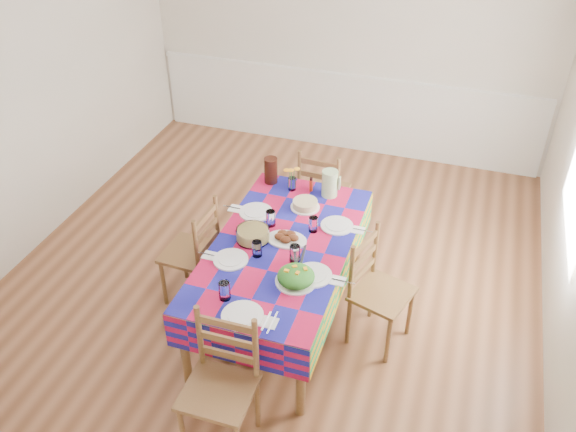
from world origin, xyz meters
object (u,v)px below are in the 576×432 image
object	(u,v)px
green_pitcher	(330,183)
chair_right	(377,291)
chair_far	(322,193)
chair_near	(221,386)
chair_left	(194,253)
dining_table	(282,253)
tea_pitcher	(271,170)
meat_platter	(287,238)

from	to	relation	value
green_pitcher	chair_right	world-z (taller)	green_pitcher
chair_far	chair_right	bearing A→B (deg)	126.11
chair_far	chair_right	distance (m)	1.38
green_pitcher	chair_near	xyz separation A→B (m)	(-0.16, -1.94, -0.36)
chair_far	chair_right	world-z (taller)	chair_far
chair_near	chair_left	world-z (taller)	chair_near
chair_left	green_pitcher	bearing A→B (deg)	132.81
green_pitcher	chair_left	bearing A→B (deg)	-139.67
dining_table	tea_pitcher	size ratio (longest dim) A/B	8.12
tea_pitcher	chair_right	world-z (taller)	tea_pitcher
meat_platter	chair_far	size ratio (longest dim) A/B	0.33
chair_left	chair_right	distance (m)	1.49
chair_far	chair_right	xyz separation A→B (m)	(0.75, -1.16, -0.00)
chair_near	chair_right	xyz separation A→B (m)	(0.75, 1.19, -0.02)
chair_left	chair_right	bearing A→B (deg)	93.04
chair_far	dining_table	bearing A→B (deg)	93.47
green_pitcher	chair_near	distance (m)	1.98
chair_far	chair_left	bearing A→B (deg)	61.15
chair_near	chair_far	world-z (taller)	chair_near
green_pitcher	chair_far	bearing A→B (deg)	112.07
dining_table	green_pitcher	world-z (taller)	green_pitcher
meat_platter	chair_right	xyz separation A→B (m)	(0.73, -0.05, -0.29)
meat_platter	tea_pitcher	distance (m)	0.85
meat_platter	chair_right	bearing A→B (deg)	-4.02
chair_near	chair_far	distance (m)	2.35
meat_platter	chair_near	distance (m)	1.27
tea_pitcher	chair_left	size ratio (longest dim) A/B	0.25
tea_pitcher	chair_near	size ratio (longest dim) A/B	0.24
tea_pitcher	chair_far	distance (m)	0.64
dining_table	chair_near	distance (m)	1.18
green_pitcher	chair_right	bearing A→B (deg)	-52.33
meat_platter	chair_far	bearing A→B (deg)	91.09
tea_pitcher	chair_left	xyz separation A→B (m)	(-0.37, -0.81, -0.38)
meat_platter	chair_right	world-z (taller)	chair_right
dining_table	chair_near	xyz separation A→B (m)	(-0.00, -1.17, -0.17)
tea_pitcher	dining_table	bearing A→B (deg)	-65.43
chair_left	chair_near	bearing A→B (deg)	34.88
dining_table	meat_platter	distance (m)	0.12
green_pitcher	chair_left	distance (m)	1.25
chair_left	chair_right	xyz separation A→B (m)	(1.49, 0.01, 0.00)
green_pitcher	chair_left	size ratio (longest dim) A/B	0.25
dining_table	chair_near	bearing A→B (deg)	-90.02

